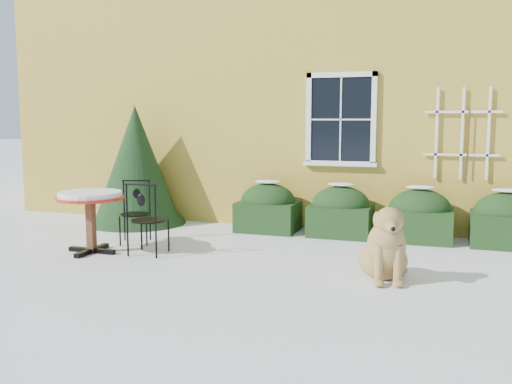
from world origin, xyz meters
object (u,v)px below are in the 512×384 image
(bistro_table, at_px, (90,202))
(dog, at_px, (385,249))
(patio_chair_near, at_px, (147,219))
(evergreen_shrub, at_px, (136,177))
(patio_chair_far, at_px, (135,212))

(bistro_table, height_order, dog, dog)
(bistro_table, xyz_separation_m, patio_chair_near, (0.85, 0.16, -0.23))
(evergreen_shrub, xyz_separation_m, bistro_table, (0.60, -2.35, -0.14))
(dog, bearing_deg, evergreen_shrub, 137.57)
(patio_chair_near, bearing_deg, evergreen_shrub, -60.50)
(patio_chair_far, xyz_separation_m, dog, (4.05, -0.96, -0.11))
(bistro_table, height_order, patio_chair_far, patio_chair_far)
(patio_chair_far, bearing_deg, evergreen_shrub, 97.95)
(bistro_table, relative_size, patio_chair_far, 0.99)
(patio_chair_near, bearing_deg, bistro_table, 6.82)
(bistro_table, height_order, patio_chair_near, patio_chair_near)
(evergreen_shrub, height_order, patio_chair_near, evergreen_shrub)
(patio_chair_far, distance_m, dog, 4.17)
(bistro_table, bearing_deg, patio_chair_near, 10.78)
(patio_chair_far, bearing_deg, patio_chair_near, -70.65)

